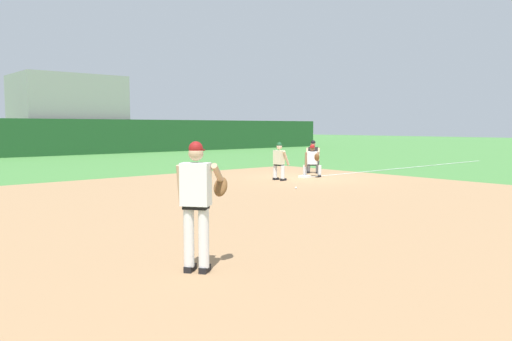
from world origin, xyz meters
The scene contains 11 objects.
ground_plane centered at (0.00, 0.00, 0.00)m, with size 160.00×160.00×0.00m, color #47843D.
infield_dirt_patch centered at (-5.33, -4.05, 0.00)m, with size 18.00×18.00×0.01m, color #A87F56.
foul_line_stripe centered at (7.57, 0.00, 0.01)m, with size 15.13×0.10×0.00m, color white.
first_base_bag centered at (0.00, 0.00, 0.04)m, with size 0.38×0.38×0.09m, color white.
baseball centered at (-2.85, -2.33, 0.04)m, with size 0.07×0.07×0.07m, color white.
pitcher centered at (-10.63, -8.08, 1.06)m, with size 0.85×0.57×1.86m.
first_baseman centered at (0.43, -0.02, 0.73)m, with size 0.79×1.06×1.34m.
baserunner centered at (-1.47, -0.06, 0.79)m, with size 0.45×0.60×1.46m.
umpire centered at (1.64, 1.07, 0.79)m, with size 0.65×0.68×1.46m.
outfield_wall centered at (0.00, 22.00, 1.30)m, with size 48.00×0.50×2.60m.
stadium_seating_block centered at (0.00, 25.75, 3.02)m, with size 7.66×5.90×6.00m.
Camera 1 is at (-14.54, -13.89, 2.07)m, focal length 35.00 mm.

